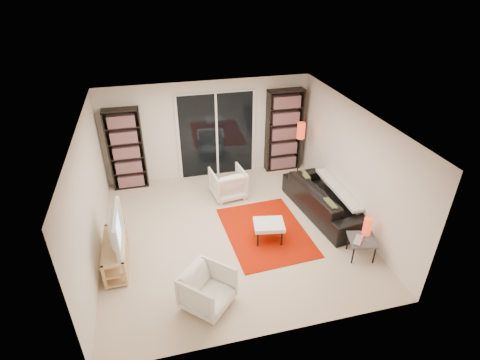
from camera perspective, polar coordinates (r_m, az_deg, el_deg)
name	(u,v)px	position (r m, az deg, el deg)	size (l,w,h in m)	color
floor	(232,231)	(7.64, -1.28, -7.83)	(5.00, 5.00, 0.00)	beige
wall_back	(208,130)	(9.18, -4.90, 7.63)	(5.00, 0.02, 2.40)	silver
wall_front	(274,274)	(5.04, 5.13, -14.08)	(5.00, 0.02, 2.40)	silver
wall_left	(90,198)	(6.95, -21.94, -2.56)	(0.02, 5.00, 2.40)	silver
wall_right	(352,165)	(7.83, 16.76, 2.21)	(0.02, 5.00, 2.40)	silver
ceiling	(230,119)	(6.45, -1.53, 9.21)	(5.00, 5.00, 0.02)	white
sliding_door	(217,135)	(9.23, -3.59, 6.81)	(1.92, 0.08, 2.16)	white
bookshelf_left	(126,150)	(9.04, -16.94, 4.46)	(0.80, 0.30, 1.95)	black
bookshelf_right	(284,131)	(9.54, 6.72, 7.46)	(0.90, 0.30, 2.10)	black
tv_stand	(116,253)	(7.08, -18.40, -10.57)	(0.38, 1.20, 0.50)	tan
tv	(112,229)	(6.75, -18.97, -7.03)	(1.07, 0.14, 0.62)	black
rug	(266,232)	(7.64, 3.92, -7.85)	(1.55, 2.09, 0.01)	#A51400
sofa	(325,199)	(8.20, 12.82, -2.90)	(2.26, 0.88, 0.66)	black
armchair_back	(228,183)	(8.57, -1.85, -0.47)	(0.72, 0.74, 0.68)	silver
armchair_front	(208,289)	(6.06, -4.96, -16.28)	(0.70, 0.72, 0.65)	silver
ottoman	(269,225)	(7.25, 4.42, -6.89)	(0.65, 0.56, 0.40)	silver
side_table	(362,241)	(7.20, 18.12, -8.80)	(0.58, 0.58, 0.40)	#434347
laptop	(361,241)	(7.09, 17.91, -8.82)	(0.32, 0.20, 0.03)	silver
table_lamp	(367,226)	(7.21, 18.84, -6.69)	(0.15, 0.15, 0.35)	red
floor_lamp	(301,136)	(9.15, 9.22, 6.62)	(0.22, 0.22, 1.44)	black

